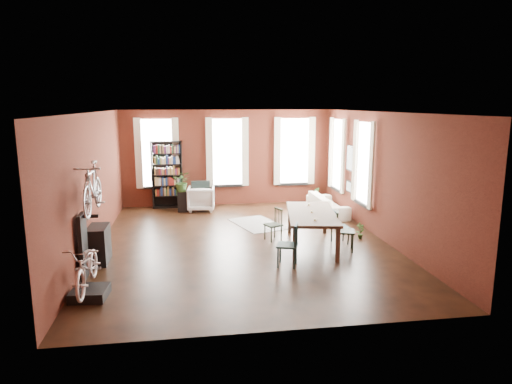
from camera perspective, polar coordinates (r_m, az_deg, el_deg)
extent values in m
plane|color=black|center=(11.37, -1.52, -6.38)|extent=(9.00, 9.00, 0.00)
cube|color=silver|center=(10.86, -1.61, 9.95)|extent=(7.00, 9.00, 0.04)
cube|color=#461911|center=(15.44, -3.62, 4.29)|extent=(7.00, 0.04, 3.20)
cube|color=#461911|center=(6.66, 3.22, -4.69)|extent=(7.00, 0.04, 3.20)
cube|color=#461911|center=(11.14, -19.74, 1.06)|extent=(0.04, 9.00, 3.20)
cube|color=#461911|center=(11.94, 15.36, 1.95)|extent=(0.04, 9.00, 3.20)
cube|color=white|center=(15.36, -12.23, 4.78)|extent=(1.00, 0.04, 2.20)
cube|color=beige|center=(15.29, -12.25, 4.76)|extent=(1.40, 0.06, 2.30)
cube|color=white|center=(15.38, -3.62, 5.02)|extent=(1.00, 0.04, 2.20)
cube|color=beige|center=(15.31, -3.60, 4.99)|extent=(1.40, 0.06, 2.30)
cube|color=white|center=(15.75, 4.78, 5.14)|extent=(1.00, 0.04, 2.20)
cube|color=beige|center=(15.68, 4.84, 5.12)|extent=(1.40, 0.06, 2.30)
cube|color=white|center=(12.81, 13.48, 3.54)|extent=(0.04, 1.00, 2.20)
cube|color=beige|center=(12.79, 13.19, 3.53)|extent=(0.06, 1.40, 2.30)
cube|color=white|center=(14.86, 10.32, 4.65)|extent=(0.04, 1.00, 2.20)
cube|color=beige|center=(14.84, 10.06, 4.65)|extent=(0.06, 1.40, 2.30)
cube|color=black|center=(13.83, 11.75, 4.14)|extent=(0.04, 0.55, 0.75)
cube|color=black|center=(13.95, 11.61, 0.67)|extent=(0.04, 0.45, 0.35)
cube|color=brown|center=(11.10, 6.93, -4.66)|extent=(1.52, 2.60, 0.83)
cube|color=#173333|center=(9.71, 3.94, -6.62)|extent=(0.54, 0.54, 0.92)
cube|color=black|center=(11.50, 2.16, -4.10)|extent=(0.48, 0.48, 0.80)
cube|color=#1C2F1B|center=(10.88, 11.05, -4.82)|extent=(0.54, 0.54, 0.94)
cube|color=#1A3A3A|center=(11.44, 10.47, -4.30)|extent=(0.40, 0.40, 0.83)
cube|color=black|center=(15.26, -11.04, 2.14)|extent=(1.00, 0.32, 2.20)
imported|color=silver|center=(14.77, -6.88, -0.67)|extent=(0.90, 0.85, 0.86)
imported|color=beige|center=(14.35, 8.93, -1.16)|extent=(0.61, 2.08, 0.81)
cube|color=black|center=(13.08, 0.17, -4.02)|extent=(1.60, 2.02, 0.01)
cube|color=black|center=(8.80, -20.06, -11.79)|extent=(0.66, 0.66, 0.18)
cube|color=black|center=(9.61, -20.80, -6.35)|extent=(0.16, 0.60, 1.30)
cube|color=black|center=(10.50, -19.05, -6.21)|extent=(0.40, 0.80, 0.80)
cube|color=black|center=(14.75, -9.15, -1.17)|extent=(0.33, 0.33, 0.64)
imported|color=#2F5D25|center=(15.71, 7.32, -1.08)|extent=(0.35, 0.61, 0.27)
imported|color=#335A24|center=(11.98, 12.87, -5.39)|extent=(0.29, 0.45, 0.15)
imported|color=beige|center=(8.49, -20.50, -6.23)|extent=(0.57, 0.85, 1.61)
imported|color=#A5A8AD|center=(9.24, -19.91, 2.47)|extent=(0.47, 1.00, 1.66)
imported|color=#2C4F1F|center=(14.64, -9.22, 1.02)|extent=(0.65, 0.71, 0.51)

